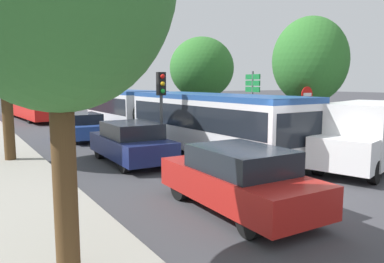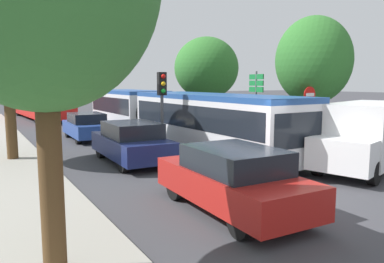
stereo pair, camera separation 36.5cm
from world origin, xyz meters
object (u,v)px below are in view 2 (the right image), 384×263
Objects in this scene: tree_right_near at (314,61)px; direction_sign_post at (256,90)px; articulated_bus at (170,114)px; queued_car_blue at (86,126)px; queued_car_navy at (131,142)px; white_van at (367,134)px; no_entry_sign at (309,108)px; queued_car_red at (233,179)px; traffic_light at (162,95)px; tree_right_mid at (206,70)px; tree_left_mid at (5,28)px; city_bus_rear at (40,101)px.

direction_sign_post is at bearing 103.91° from tree_right_near.
queued_car_blue is (-3.33, 3.16, -0.74)m from articulated_bus.
tree_right_near is at bearing 112.84° from direction_sign_post.
white_van reaches higher than queued_car_navy.
queued_car_navy is at bearing -101.14° from no_entry_sign.
queued_car_red is 6.79m from traffic_light.
articulated_bus reaches higher than white_van.
traffic_light is at bearing -166.91° from queued_car_blue.
direction_sign_post is 0.60× the size of tree_right_mid.
traffic_light is (-2.01, -3.25, 1.04)m from articulated_bus.
queued_car_red is at bearing -65.70° from tree_left_mid.
queued_car_navy is 0.73× the size of tree_right_near.
queued_car_red is 1.08× the size of queued_car_blue.
traffic_light is (1.48, -20.07, 1.06)m from city_bus_rear.
tree_left_mid is at bearing 25.80° from queued_car_red.
white_van is 8.29m from direction_sign_post.
direction_sign_post is at bearing 113.98° from traffic_light.
queued_car_blue is at bearing 176.74° from city_bus_rear.
tree_left_mid is 13.29m from tree_right_near.
direction_sign_post reaches higher than articulated_bus.
queued_car_navy is at bearing -136.37° from tree_right_mid.
direction_sign_post is 0.48× the size of tree_left_mid.
tree_right_near is at bearing -160.02° from city_bus_rear.
white_van is at bearing -18.82° from no_entry_sign.
white_van is 0.89× the size of tree_right_mid.
tree_left_mid is at bearing 164.17° from city_bus_rear.
traffic_light is 1.21× the size of no_entry_sign.
tree_right_mid reaches higher than traffic_light.
traffic_light reaches higher than articulated_bus.
no_entry_sign is at bearing -135.09° from queued_car_blue.
city_bus_rear is 22.80m from tree_right_near.
tree_left_mid is 13.73m from tree_right_mid.
city_bus_rear is at bearing 1.77° from queued_car_navy.
tree_left_mid is (-3.85, 2.38, 4.19)m from queued_car_navy.
queued_car_red is at bearing -58.44° from no_entry_sign.
queued_car_navy is at bearing -55.83° from white_van.
city_bus_rear reaches higher than queued_car_blue.
tree_right_near is (9.05, 5.80, 3.26)m from queued_car_red.
tree_left_mid reaches higher than queued_car_blue.
traffic_light is 0.57× the size of tree_right_mid.
articulated_bus is at bearing -138.73° from no_entry_sign.
tree_left_mid reaches higher than queued_car_red.
queued_car_blue is 11.92m from tree_right_near.
tree_left_mid reaches higher than tree_right_near.
tree_right_mid is (8.65, -12.09, 2.40)m from city_bus_rear.
traffic_light is 7.89m from tree_right_near.
queued_car_blue is 1.45× the size of no_entry_sign.
tree_left_mid is at bearing 10.61° from direction_sign_post.
tree_right_near is at bearing 128.23° from no_entry_sign.
traffic_light is at bearing -131.95° from tree_right_mid.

